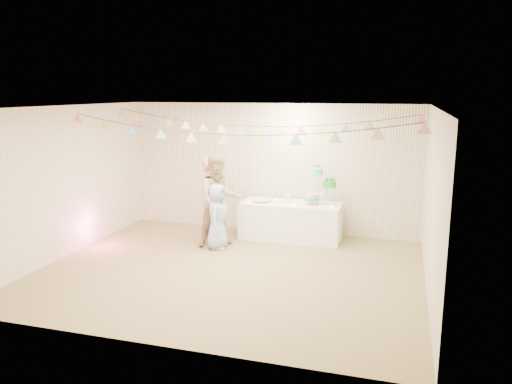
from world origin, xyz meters
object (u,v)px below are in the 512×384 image
(cake_stand, at_px, (320,184))
(person_child, at_px, (217,216))
(person_adult_b, at_px, (219,200))
(person_adult_a, at_px, (213,199))
(table, at_px, (291,221))

(cake_stand, bearing_deg, person_child, -149.53)
(person_adult_b, bearing_deg, person_adult_a, 94.20)
(table, relative_size, person_adult_a, 1.19)
(person_adult_a, bearing_deg, person_adult_b, -136.00)
(person_child, bearing_deg, table, -56.71)
(person_adult_b, xyz_separation_m, person_child, (0.02, -0.19, -0.26))
(cake_stand, xyz_separation_m, person_adult_a, (-1.96, -0.55, -0.29))
(cake_stand, relative_size, person_child, 0.59)
(table, height_order, person_child, person_child)
(cake_stand, xyz_separation_m, person_adult_b, (-1.73, -0.82, -0.24))
(table, xyz_separation_m, person_adult_b, (-1.18, -0.77, 0.50))
(table, bearing_deg, person_child, -140.47)
(person_child, bearing_deg, person_adult_b, 1.16)
(person_adult_b, height_order, person_child, person_adult_b)
(cake_stand, relative_size, person_adult_b, 0.41)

